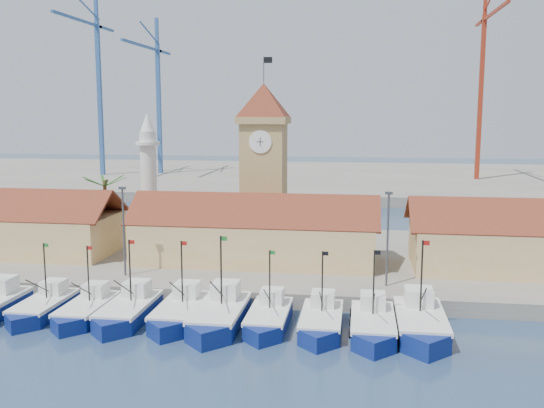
# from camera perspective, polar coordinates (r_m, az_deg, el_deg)

# --- Properties ---
(ground) EXTENTS (400.00, 400.00, 0.00)m
(ground) POSITION_cam_1_polar(r_m,az_deg,el_deg) (49.45, -5.60, -12.55)
(ground) COLOR #1B3049
(ground) RESTS_ON ground
(quay) EXTENTS (140.00, 32.00, 1.50)m
(quay) POSITION_cam_1_polar(r_m,az_deg,el_deg) (71.70, -1.00, -5.15)
(quay) COLOR gray
(quay) RESTS_ON ground
(terminal) EXTENTS (240.00, 80.00, 2.00)m
(terminal) POSITION_cam_1_polar(r_m,az_deg,el_deg) (156.04, 4.11, 2.42)
(terminal) COLOR gray
(terminal) RESTS_ON ground
(boat_2) EXTENTS (3.28, 8.98, 6.79)m
(boat_2) POSITION_cam_1_polar(r_m,az_deg,el_deg) (57.81, -20.81, -9.18)
(boat_2) COLOR navy
(boat_2) RESTS_ON ground
(boat_3) EXTENTS (3.25, 8.90, 6.73)m
(boat_3) POSITION_cam_1_polar(r_m,az_deg,el_deg) (55.79, -17.13, -9.65)
(boat_3) COLOR navy
(boat_3) RESTS_ON ground
(boat_4) EXTENTS (3.56, 9.75, 7.38)m
(boat_4) POSITION_cam_1_polar(r_m,az_deg,el_deg) (54.40, -13.44, -9.90)
(boat_4) COLOR navy
(boat_4) RESTS_ON ground
(boat_5) EXTENTS (3.54, 9.71, 7.35)m
(boat_5) POSITION_cam_1_polar(r_m,az_deg,el_deg) (53.19, -8.68, -10.19)
(boat_5) COLOR navy
(boat_5) RESTS_ON ground
(boat_6) EXTENTS (3.87, 10.60, 8.02)m
(boat_6) POSITION_cam_1_polar(r_m,az_deg,el_deg) (51.76, -5.01, -10.58)
(boat_6) COLOR navy
(boat_6) RESTS_ON ground
(boat_7) EXTENTS (3.28, 8.99, 6.80)m
(boat_7) POSITION_cam_1_polar(r_m,az_deg,el_deg) (51.44, -0.35, -10.82)
(boat_7) COLOR navy
(boat_7) RESTS_ON ground
(boat_8) EXTENTS (3.35, 9.17, 6.94)m
(boat_8) POSITION_cam_1_polar(r_m,az_deg,el_deg) (50.73, 4.64, -11.11)
(boat_8) COLOR navy
(boat_8) RESTS_ON ground
(boat_9) EXTENTS (3.50, 9.60, 7.26)m
(boat_9) POSITION_cam_1_polar(r_m,az_deg,el_deg) (50.31, 9.47, -11.34)
(boat_9) COLOR navy
(boat_9) RESTS_ON ground
(boat_10) EXTENTS (3.89, 10.67, 8.07)m
(boat_10) POSITION_cam_1_polar(r_m,az_deg,el_deg) (51.18, 13.84, -11.02)
(boat_10) COLOR navy
(boat_10) RESTS_ON ground
(hall_center) EXTENTS (27.04, 10.13, 7.61)m
(hall_center) POSITION_cam_1_polar(r_m,az_deg,el_deg) (67.14, -1.56, -3.27)
(hall_center) COLOR #E0BA7A
(hall_center) RESTS_ON quay
(clock_tower) EXTENTS (5.80, 5.80, 22.70)m
(clock_tower) POSITION_cam_1_polar(r_m,az_deg,el_deg) (71.85, -0.77, 3.95)
(clock_tower) COLOR tan
(clock_tower) RESTS_ON quay
(minaret) EXTENTS (3.00, 3.00, 16.30)m
(minaret) POSITION_cam_1_polar(r_m,az_deg,el_deg) (77.75, -11.52, 2.48)
(minaret) COLOR silver
(minaret) RESTS_ON quay
(palm_tree) EXTENTS (5.60, 5.03, 8.39)m
(palm_tree) POSITION_cam_1_polar(r_m,az_deg,el_deg) (78.19, -15.39, -0.20)
(palm_tree) COLOR brown
(palm_tree) RESTS_ON quay
(lamp_posts) EXTENTS (80.70, 0.25, 9.03)m
(lamp_posts) POSITION_cam_1_polar(r_m,az_deg,el_deg) (58.84, -2.42, -2.50)
(lamp_posts) COLOR #3F3F44
(lamp_posts) RESTS_ON quay
(crane_blue_far) EXTENTS (1.00, 32.23, 45.02)m
(crane_blue_far) POSITION_cam_1_polar(r_m,az_deg,el_deg) (159.68, -16.18, 11.57)
(crane_blue_far) COLOR #325C9A
(crane_blue_far) RESTS_ON terminal
(crane_blue_near) EXTENTS (1.00, 33.41, 39.48)m
(crane_blue_near) POSITION_cam_1_polar(r_m,az_deg,el_deg) (159.91, -10.84, 10.68)
(crane_blue_near) COLOR #325C9A
(crane_blue_near) RESTS_ON terminal
(crane_red_right) EXTENTS (1.00, 33.75, 45.00)m
(crane_red_right) POSITION_cam_1_polar(r_m,az_deg,el_deg) (151.08, 19.25, 11.66)
(crane_red_right) COLOR maroon
(crane_red_right) RESTS_ON terminal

